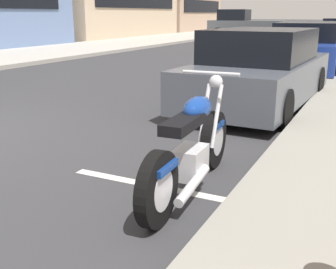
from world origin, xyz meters
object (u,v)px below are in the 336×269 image
parked_car_behind_motorcycle (260,70)px  parked_car_mid_block (306,49)px  parked_car_second_in_row (329,39)px  crossing_truck (244,25)px  parked_motorcycle (191,149)px

parked_car_behind_motorcycle → parked_car_mid_block: (5.47, 0.00, 0.01)m
parked_car_behind_motorcycle → parked_car_second_in_row: (11.75, -0.01, -0.03)m
parked_car_mid_block → parked_car_behind_motorcycle: bearing=176.9°
crossing_truck → parked_car_second_in_row: bearing=120.9°
parked_car_second_in_row → crossing_truck: bearing=30.6°
parked_motorcycle → parked_car_mid_block: (9.75, 0.43, 0.25)m
parked_motorcycle → parked_car_second_in_row: parked_car_second_in_row is taller
parked_car_behind_motorcycle → parked_car_mid_block: bearing=2.2°
parked_car_behind_motorcycle → crossing_truck: crossing_truck is taller
parked_car_second_in_row → parked_motorcycle: bearing=178.5°
parked_car_behind_motorcycle → parked_car_mid_block: size_ratio=0.99×
parked_car_mid_block → crossing_truck: size_ratio=0.87×
parked_car_behind_motorcycle → parked_car_mid_block: 5.47m
parked_motorcycle → parked_car_mid_block: 9.77m
parked_motorcycle → parked_car_second_in_row: 16.04m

